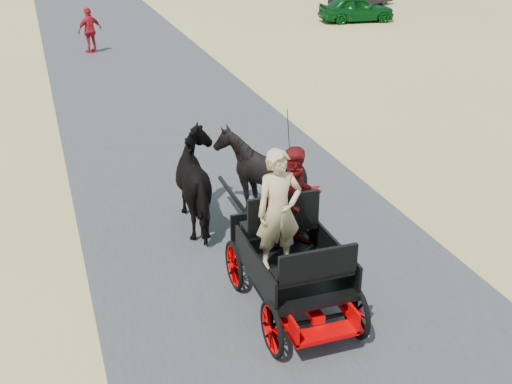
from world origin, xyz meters
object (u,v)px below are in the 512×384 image
object	(u,v)px
horse_right	(259,175)
pedestrian	(90,30)
carriage	(291,287)
horse_left	(202,183)
car_a	(356,9)

from	to	relation	value
horse_right	pedestrian	bearing A→B (deg)	-84.19
carriage	horse_right	bearing A→B (deg)	79.61
horse_left	pedestrian	size ratio (longest dim) A/B	1.16
horse_left	pedestrian	world-z (taller)	pedestrian
car_a	pedestrian	bearing A→B (deg)	108.53
pedestrian	carriage	bearing A→B (deg)	67.85
pedestrian	horse_left	bearing A→B (deg)	66.41
car_a	horse_right	bearing A→B (deg)	154.64
pedestrian	horse_right	bearing A→B (deg)	70.51
carriage	car_a	world-z (taller)	car_a
horse_right	pedestrian	distance (m)	15.39
horse_right	car_a	distance (m)	21.24
carriage	horse_right	size ratio (longest dim) A/B	1.41
horse_left	horse_right	world-z (taller)	horse_right
car_a	carriage	bearing A→B (deg)	157.30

